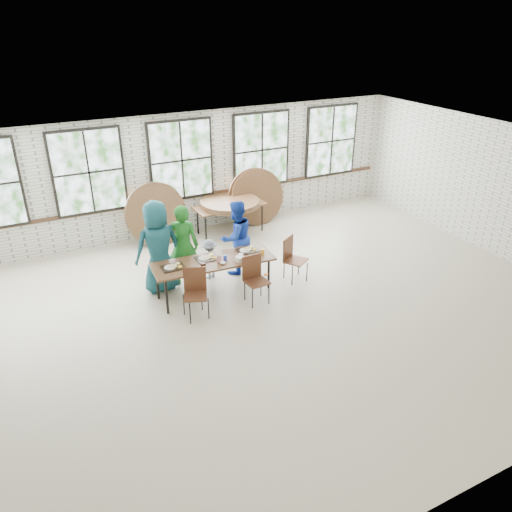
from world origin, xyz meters
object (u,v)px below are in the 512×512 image
Objects in this scene: chair_near_right at (254,275)px; storage_table at (230,207)px; dining_table at (213,263)px; chair_near_left at (195,288)px.

storage_table is at bearing 69.44° from chair_near_right.
dining_table and storage_table have the same top height.
storage_table is (2.16, 3.24, 0.13)m from chair_near_left.
chair_near_right is at bearing -40.55° from dining_table.
storage_table is (0.95, 3.27, 0.13)m from chair_near_right.
chair_near_right is at bearing -108.66° from storage_table.
storage_table is at bearing 78.22° from chair_near_left.
chair_near_left and chair_near_right have the same top height.
chair_near_left is 0.52× the size of storage_table.
dining_table is at bearing -122.56° from storage_table.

